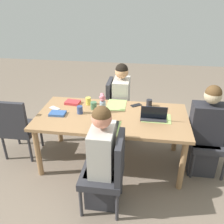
# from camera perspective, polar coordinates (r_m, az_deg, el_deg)

# --- Properties ---
(ground_plane) EXTENTS (10.00, 10.00, 0.00)m
(ground_plane) POSITION_cam_1_polar(r_m,az_deg,el_deg) (3.51, 0.00, -11.35)
(ground_plane) COLOR #756656
(dining_table) EXTENTS (1.92, 0.95, 0.73)m
(dining_table) POSITION_cam_1_polar(r_m,az_deg,el_deg) (3.15, 0.00, -2.05)
(dining_table) COLOR #9E754C
(dining_table) RESTS_ON ground_plane
(chair_far_left_near) EXTENTS (0.44, 0.44, 0.90)m
(chair_far_left_near) POSITION_cam_1_polar(r_m,az_deg,el_deg) (2.60, -0.80, -13.34)
(chair_far_left_near) COLOR #2D2D33
(chair_far_left_near) RESTS_ON ground_plane
(person_far_left_near) EXTENTS (0.36, 0.40, 1.19)m
(person_far_left_near) POSITION_cam_1_polar(r_m,az_deg,el_deg) (2.64, -2.24, -11.89)
(person_far_left_near) COLOR #2D2D33
(person_far_left_near) RESTS_ON ground_plane
(chair_near_left_mid) EXTENTS (0.44, 0.44, 0.90)m
(chair_near_left_mid) POSITION_cam_1_polar(r_m,az_deg,el_deg) (3.93, 1.14, 1.75)
(chair_near_left_mid) COLOR #2D2D33
(chair_near_left_mid) RESTS_ON ground_plane
(person_near_left_mid) EXTENTS (0.36, 0.40, 1.19)m
(person_near_left_mid) POSITION_cam_1_polar(r_m,az_deg,el_deg) (3.86, 2.13, 1.67)
(person_near_left_mid) COLOR #2D2D33
(person_near_left_mid) RESTS_ON ground_plane
(chair_head_left_left_far) EXTENTS (0.44, 0.44, 0.90)m
(chair_head_left_left_far) POSITION_cam_1_polar(r_m,az_deg,el_deg) (3.38, 21.55, -4.87)
(chair_head_left_left_far) COLOR #2D2D33
(chair_head_left_left_far) RESTS_ON ground_plane
(person_head_left_left_far) EXTENTS (0.40, 0.36, 1.19)m
(person_head_left_left_far) POSITION_cam_1_polar(r_m,az_deg,el_deg) (3.29, 20.87, -5.10)
(person_head_left_left_far) COLOR #2D2D33
(person_head_left_left_far) RESTS_ON ground_plane
(chair_head_right_right_near) EXTENTS (0.44, 0.44, 0.90)m
(chair_head_right_right_near) POSITION_cam_1_polar(r_m,az_deg,el_deg) (3.58, -21.23, -2.97)
(chair_head_right_right_near) COLOR #2D2D33
(chair_head_right_right_near) RESTS_ON ground_plane
(flower_vase) EXTENTS (0.08, 0.09, 0.26)m
(flower_vase) POSITION_cam_1_polar(r_m,az_deg,el_deg) (3.14, -2.21, 2.24)
(flower_vase) COLOR #8EA8B7
(flower_vase) RESTS_ON dining_table
(placemat_far_left_near) EXTENTS (0.28, 0.37, 0.00)m
(placemat_far_left_near) POSITION_cam_1_polar(r_m,az_deg,el_deg) (2.84, -0.91, -3.73)
(placemat_far_left_near) COLOR #9EBC66
(placemat_far_left_near) RESTS_ON dining_table
(placemat_near_left_mid) EXTENTS (0.26, 0.36, 0.00)m
(placemat_near_left_mid) POSITION_cam_1_polar(r_m,az_deg,el_deg) (3.39, 1.04, 1.66)
(placemat_near_left_mid) COLOR #9EBC66
(placemat_near_left_mid) RESTS_ON dining_table
(placemat_head_left_left_far) EXTENTS (0.37, 0.27, 0.00)m
(placemat_head_left_left_far) POSITION_cam_1_polar(r_m,az_deg,el_deg) (3.10, 10.29, -1.41)
(placemat_head_left_left_far) COLOR #9EBC66
(placemat_head_left_left_far) RESTS_ON dining_table
(laptop_far_left_near) EXTENTS (0.22, 0.32, 0.21)m
(laptop_far_left_near) POSITION_cam_1_polar(r_m,az_deg,el_deg) (2.81, -1.45, -3.05)
(laptop_far_left_near) COLOR black
(laptop_far_left_near) RESTS_ON dining_table
(laptop_head_left_left_far) EXTENTS (0.32, 0.22, 0.21)m
(laptop_head_left_left_far) POSITION_cam_1_polar(r_m,az_deg,el_deg) (3.05, 9.66, -0.89)
(laptop_head_left_left_far) COLOR #38383D
(laptop_head_left_left_far) RESTS_ON dining_table
(coffee_mug_near_left) EXTENTS (0.07, 0.07, 0.10)m
(coffee_mug_near_left) POSITION_cam_1_polar(r_m,az_deg,el_deg) (3.40, -5.56, 2.57)
(coffee_mug_near_left) COLOR #DBC64C
(coffee_mug_near_left) RESTS_ON dining_table
(coffee_mug_near_right) EXTENTS (0.08, 0.08, 0.10)m
(coffee_mug_near_right) POSITION_cam_1_polar(r_m,az_deg,el_deg) (3.37, 8.67, 2.09)
(coffee_mug_near_right) COLOR #232328
(coffee_mug_near_right) RESTS_ON dining_table
(coffee_mug_centre_left) EXTENTS (0.09, 0.09, 0.10)m
(coffee_mug_centre_left) POSITION_cam_1_polar(r_m,az_deg,el_deg) (3.27, -4.32, 1.52)
(coffee_mug_centre_left) COLOR #47704C
(coffee_mug_centre_left) RESTS_ON dining_table
(coffee_mug_centre_right) EXTENTS (0.07, 0.07, 0.10)m
(coffee_mug_centre_right) POSITION_cam_1_polar(r_m,az_deg,el_deg) (3.17, -7.53, 0.49)
(coffee_mug_centre_right) COLOR #33477A
(coffee_mug_centre_right) RESTS_ON dining_table
(book_red_cover) EXTENTS (0.20, 0.14, 0.03)m
(book_red_cover) POSITION_cam_1_polar(r_m,az_deg,el_deg) (3.20, -12.61, -0.33)
(book_red_cover) COLOR #335693
(book_red_cover) RESTS_ON dining_table
(book_blue_cover) EXTENTS (0.21, 0.16, 0.04)m
(book_blue_cover) POSITION_cam_1_polar(r_m,az_deg,el_deg) (3.47, -9.17, 2.23)
(book_blue_cover) COLOR #B73338
(book_blue_cover) RESTS_ON dining_table
(phone_black) EXTENTS (0.16, 0.15, 0.01)m
(phone_black) POSITION_cam_1_polar(r_m,az_deg,el_deg) (3.39, 5.65, 1.59)
(phone_black) COLOR black
(phone_black) RESTS_ON dining_table
(phone_silver) EXTENTS (0.17, 0.14, 0.01)m
(phone_silver) POSITION_cam_1_polar(r_m,az_deg,el_deg) (3.38, -13.26, 0.86)
(phone_silver) COLOR silver
(phone_silver) RESTS_ON dining_table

